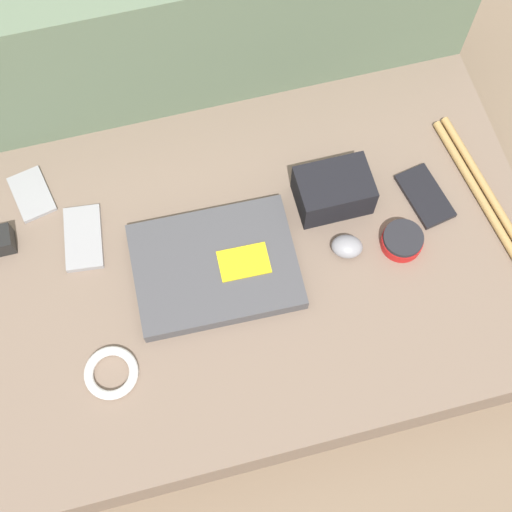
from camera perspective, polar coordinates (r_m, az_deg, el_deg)
The scene contains 12 objects.
ground_plane at distance 1.45m, azimuth -0.00°, elevation -2.64°, with size 8.00×8.00×0.00m, color #7A6651.
couch_seat at distance 1.38m, azimuth -0.00°, elevation -1.55°, with size 1.05×0.69×0.16m.
couch_backrest at distance 1.46m, azimuth -4.51°, elevation 16.66°, with size 1.05×0.20×0.47m.
laptop at distance 1.29m, azimuth -3.27°, elevation -0.78°, with size 0.30×0.23×0.03m.
computer_mouse at distance 1.31m, azimuth 7.29°, elevation 0.76°, with size 0.07×0.06×0.03m.
speaker_puck at distance 1.33m, azimuth 11.62°, elevation 1.22°, with size 0.08×0.08×0.03m.
phone_silver at distance 1.39m, azimuth 13.37°, elevation 4.69°, with size 0.09×0.13×0.01m.
phone_black at distance 1.36m, azimuth -13.63°, elevation 1.41°, with size 0.08×0.13×0.01m.
phone_small at distance 1.42m, azimuth -17.50°, elevation 4.74°, with size 0.08×0.11×0.01m.
camera_pouch at distance 1.33m, azimuth 6.21°, elevation 5.23°, with size 0.14×0.10×0.08m.
cable_coil at distance 1.26m, azimuth -11.51°, elevation -9.14°, with size 0.09×0.09×0.02m.
drumstick_pair at distance 1.42m, azimuth 18.08°, elevation 4.17°, with size 0.09×0.39×0.02m.
Camera 1 is at (-0.12, -0.47, 1.37)m, focal length 50.00 mm.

